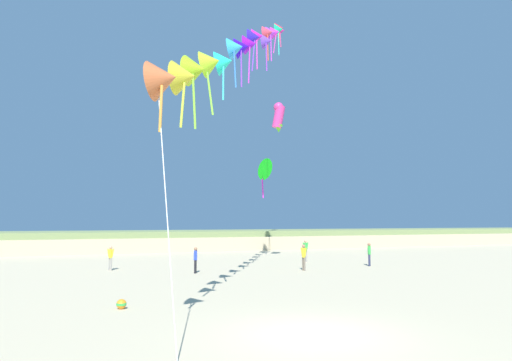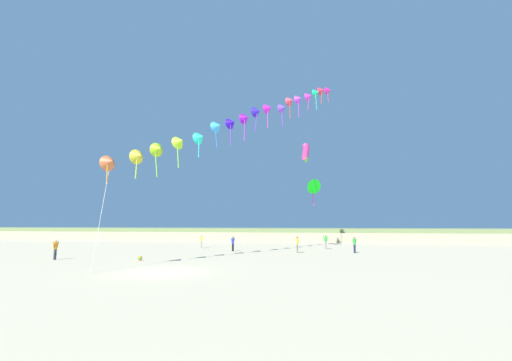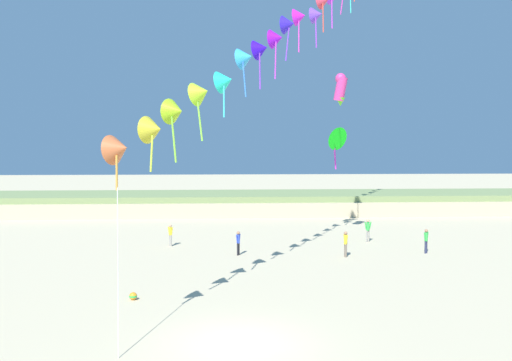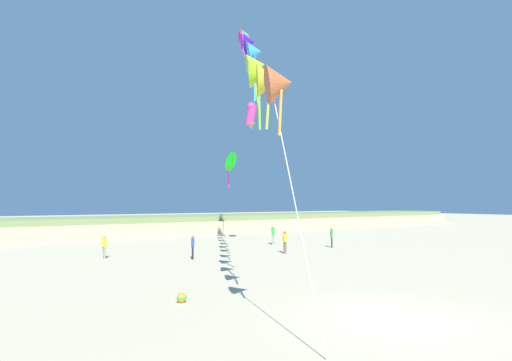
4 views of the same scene
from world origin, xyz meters
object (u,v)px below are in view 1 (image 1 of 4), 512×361
at_px(person_near_left, 195,258).
at_px(person_far_left, 369,253).
at_px(large_kite_low_lead, 263,169).
at_px(large_kite_mid_trail, 279,116).
at_px(person_far_center, 304,255).
at_px(person_far_right, 110,256).
at_px(beach_ball, 121,304).
at_px(person_near_right, 306,249).

bearing_deg(person_near_left, person_far_left, -0.30).
height_order(large_kite_low_lead, large_kite_mid_trail, large_kite_mid_trail).
distance_m(person_far_center, large_kite_low_lead, 13.01).
bearing_deg(person_far_left, person_far_right, 168.25).
bearing_deg(beach_ball, person_near_right, 44.24).
xyz_separation_m(person_far_center, large_kite_mid_trail, (0.81, 5.75, 10.45)).
height_order(person_near_right, person_far_right, person_near_right).
height_order(person_far_left, large_kite_low_lead, large_kite_low_lead).
bearing_deg(person_far_left, person_near_right, 121.33).
xyz_separation_m(person_far_left, person_far_right, (-17.26, 3.59, -0.03)).
bearing_deg(person_far_left, person_far_center, -170.78).
bearing_deg(person_far_left, large_kite_low_lead, 112.36).
height_order(person_far_left, large_kite_mid_trail, large_kite_mid_trail).
bearing_deg(large_kite_mid_trail, beach_ball, -130.77).
xyz_separation_m(person_near_right, large_kite_mid_trail, (-2.09, 0.35, 10.42)).
distance_m(person_near_left, large_kite_mid_trail, 13.86).
bearing_deg(beach_ball, person_far_right, 88.47).
height_order(person_near_left, large_kite_mid_trail, large_kite_mid_trail).
height_order(person_near_right, person_far_center, person_near_right).
relative_size(person_near_right, person_far_right, 1.09).
bearing_deg(person_far_right, person_far_left, -11.75).
bearing_deg(large_kite_mid_trail, large_kite_low_lead, 82.40).
xyz_separation_m(person_near_left, beach_ball, (-5.12, -10.09, -0.73)).
distance_m(person_far_left, beach_ball, 20.29).
bearing_deg(person_near_left, person_far_center, -8.09).
relative_size(person_far_left, person_far_center, 0.98).
relative_size(person_near_right, beach_ball, 4.76).
relative_size(person_far_left, beach_ball, 4.49).
xyz_separation_m(person_near_left, person_far_left, (12.51, -0.06, 0.03)).
height_order(large_kite_low_lead, beach_ball, large_kite_low_lead).
bearing_deg(person_near_left, person_far_right, 143.46).
bearing_deg(person_far_left, large_kite_mid_trail, 134.88).
bearing_deg(person_far_center, large_kite_mid_trail, 81.98).
bearing_deg(person_near_left, large_kite_low_lead, 49.92).
bearing_deg(person_near_right, person_far_center, -118.21).
relative_size(person_far_right, person_far_center, 0.95).
height_order(person_far_center, large_kite_low_lead, large_kite_low_lead).
height_order(person_near_right, person_far_left, person_near_right).
bearing_deg(person_near_right, large_kite_low_lead, 104.13).
height_order(person_far_right, beach_ball, person_far_right).
bearing_deg(person_far_left, beach_ball, -150.38).
relative_size(person_far_center, large_kite_low_lead, 0.45).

